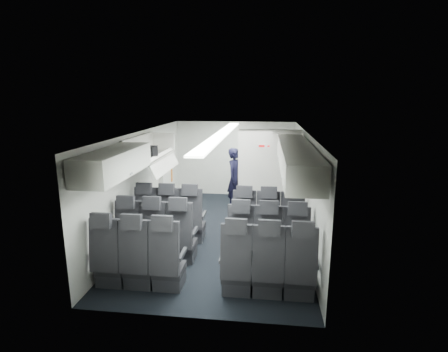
% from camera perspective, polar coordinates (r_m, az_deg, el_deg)
% --- Properties ---
extents(cabin_shell, '(3.41, 6.01, 2.16)m').
position_cam_1_polar(cabin_shell, '(7.25, -0.38, -0.90)').
color(cabin_shell, black).
rests_on(cabin_shell, ground).
extents(seat_row_front, '(3.33, 0.56, 1.24)m').
position_cam_1_polar(seat_row_front, '(6.96, -0.94, -7.71)').
color(seat_row_front, '#242327').
rests_on(seat_row_front, cabin_shell).
extents(seat_row_mid, '(3.33, 0.56, 1.24)m').
position_cam_1_polar(seat_row_mid, '(6.14, -2.10, -10.65)').
color(seat_row_mid, '#242327').
rests_on(seat_row_mid, cabin_shell).
extents(seat_row_rear, '(3.33, 0.56, 1.24)m').
position_cam_1_polar(seat_row_rear, '(5.34, -3.66, -14.47)').
color(seat_row_rear, '#242327').
rests_on(seat_row_rear, cabin_shell).
extents(overhead_bin_left_rear, '(0.53, 1.80, 0.40)m').
position_cam_1_polar(overhead_bin_left_rear, '(5.58, -17.52, 2.04)').
color(overhead_bin_left_rear, white).
rests_on(overhead_bin_left_rear, cabin_shell).
extents(overhead_bin_left_front_open, '(0.64, 1.70, 0.72)m').
position_cam_1_polar(overhead_bin_left_front_open, '(7.22, -12.10, 3.71)').
color(overhead_bin_left_front_open, '#9E9E93').
rests_on(overhead_bin_left_front_open, cabin_shell).
extents(overhead_bin_right_rear, '(0.53, 1.80, 0.40)m').
position_cam_1_polar(overhead_bin_right_rear, '(5.11, 12.43, 1.38)').
color(overhead_bin_right_rear, white).
rests_on(overhead_bin_right_rear, cabin_shell).
extents(overhead_bin_right_front, '(0.53, 1.70, 0.40)m').
position_cam_1_polar(overhead_bin_right_front, '(6.83, 11.10, 4.29)').
color(overhead_bin_right_front, white).
rests_on(overhead_bin_right_front, cabin_shell).
extents(bulkhead_partition, '(1.40, 0.15, 2.13)m').
position_cam_1_polar(bulkhead_partition, '(7.99, 7.34, -0.07)').
color(bulkhead_partition, silver).
rests_on(bulkhead_partition, cabin_shell).
extents(galley_unit, '(0.85, 0.52, 1.90)m').
position_cam_1_polar(galley_unit, '(9.89, 7.10, 1.70)').
color(galley_unit, '#939399').
rests_on(galley_unit, cabin_shell).
extents(boarding_door, '(0.12, 1.27, 1.86)m').
position_cam_1_polar(boarding_door, '(9.11, -9.40, 0.69)').
color(boarding_door, silver).
rests_on(boarding_door, cabin_shell).
extents(flight_attendant, '(0.58, 0.68, 1.57)m').
position_cam_1_polar(flight_attendant, '(9.06, 1.84, -0.33)').
color(flight_attendant, black).
rests_on(flight_attendant, ground).
extents(carry_on_bag, '(0.40, 0.29, 0.23)m').
position_cam_1_polar(carry_on_bag, '(6.90, -12.63, 3.83)').
color(carry_on_bag, black).
rests_on(carry_on_bag, overhead_bin_left_front_open).
extents(papers, '(0.21, 0.06, 0.15)m').
position_cam_1_polar(papers, '(8.94, 3.03, 1.13)').
color(papers, white).
rests_on(papers, flight_attendant).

